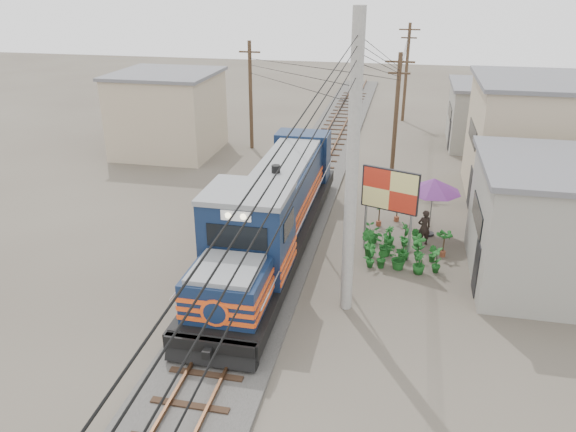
% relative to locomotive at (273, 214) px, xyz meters
% --- Properties ---
extents(ground, '(120.00, 120.00, 0.00)m').
position_rel_locomotive_xyz_m(ground, '(0.00, -3.19, -1.74)').
color(ground, '#473F35').
rests_on(ground, ground).
extents(ballast, '(3.60, 70.00, 0.16)m').
position_rel_locomotive_xyz_m(ballast, '(0.00, 6.81, -1.66)').
color(ballast, '#595651').
rests_on(ballast, ground).
extents(track, '(1.15, 70.00, 0.12)m').
position_rel_locomotive_xyz_m(track, '(0.00, 6.81, -1.48)').
color(track, '#51331E').
rests_on(track, ground).
extents(locomotive, '(2.95, 16.07, 3.98)m').
position_rel_locomotive_xyz_m(locomotive, '(0.00, 0.00, 0.00)').
color(locomotive, black).
rests_on(locomotive, ground).
extents(utility_pole_main, '(0.40, 0.40, 10.00)m').
position_rel_locomotive_xyz_m(utility_pole_main, '(3.50, -3.69, 3.26)').
color(utility_pole_main, '#9E9B93').
rests_on(utility_pole_main, ground).
extents(wooden_pole_mid, '(1.60, 0.24, 7.00)m').
position_rel_locomotive_xyz_m(wooden_pole_mid, '(4.50, 10.81, 1.94)').
color(wooden_pole_mid, '#4C3826').
rests_on(wooden_pole_mid, ground).
extents(wooden_pole_far, '(1.60, 0.24, 7.50)m').
position_rel_locomotive_xyz_m(wooden_pole_far, '(4.80, 24.81, 2.19)').
color(wooden_pole_far, '#4C3826').
rests_on(wooden_pole_far, ground).
extents(wooden_pole_left, '(1.60, 0.24, 7.00)m').
position_rel_locomotive_xyz_m(wooden_pole_left, '(-5.00, 14.81, 1.94)').
color(wooden_pole_left, '#4C3826').
rests_on(wooden_pole_left, ground).
extents(power_lines, '(9.65, 19.00, 3.30)m').
position_rel_locomotive_xyz_m(power_lines, '(-0.14, 5.30, 5.83)').
color(power_lines, black).
rests_on(power_lines, ground).
extents(shophouse_mid, '(8.40, 7.35, 6.20)m').
position_rel_locomotive_xyz_m(shophouse_mid, '(12.50, 8.81, 1.37)').
color(shophouse_mid, tan).
rests_on(shophouse_mid, ground).
extents(shophouse_back, '(6.30, 6.30, 4.20)m').
position_rel_locomotive_xyz_m(shophouse_back, '(11.00, 18.81, 0.37)').
color(shophouse_back, gray).
rests_on(shophouse_back, ground).
extents(shophouse_left, '(6.30, 6.30, 5.20)m').
position_rel_locomotive_xyz_m(shophouse_left, '(-10.00, 12.81, 0.87)').
color(shophouse_left, tan).
rests_on(shophouse_left, ground).
extents(billboard, '(2.31, 0.94, 3.73)m').
position_rel_locomotive_xyz_m(billboard, '(4.66, 0.76, 1.02)').
color(billboard, '#99999E').
rests_on(billboard, ground).
extents(market_umbrella, '(3.05, 3.05, 2.69)m').
position_rel_locomotive_xyz_m(market_umbrella, '(6.47, 3.05, 0.63)').
color(market_umbrella, black).
rests_on(market_umbrella, ground).
extents(vendor, '(0.68, 0.57, 1.59)m').
position_rel_locomotive_xyz_m(vendor, '(6.19, 2.01, -0.94)').
color(vendor, black).
rests_on(vendor, ground).
extents(plant_nursery, '(3.30, 3.15, 1.13)m').
position_rel_locomotive_xyz_m(plant_nursery, '(5.04, 0.42, -1.26)').
color(plant_nursery, '#17521A').
rests_on(plant_nursery, ground).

